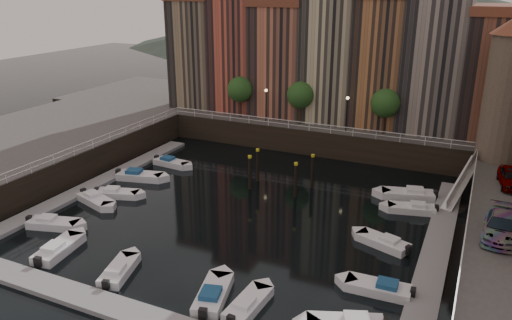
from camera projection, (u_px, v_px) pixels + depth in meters
The scene contains 29 objects.
ground at pixel (249, 208), 44.98m from camera, with size 200.00×200.00×0.00m, color black.
quay_far at pixel (333, 123), 66.68m from camera, with size 80.00×20.00×3.00m, color black.
quay_left at pixel (8, 156), 53.93m from camera, with size 20.00×36.00×3.00m, color black.
dock_left at pixel (101, 181), 50.53m from camera, with size 2.00×28.00×0.35m, color gray.
dock_right at pixel (436, 249), 37.61m from camera, with size 2.00×28.00×0.35m, color gray.
dock_near at pixel (128, 312), 30.40m from camera, with size 30.00×2.00×0.35m, color gray.
mountains at pixel (430, 27), 135.59m from camera, with size 145.00×100.00×18.00m.
far_terrace at pixel (358, 55), 60.07m from camera, with size 48.70×10.30×17.50m.
corner_tower at pixel (512, 86), 45.98m from camera, with size 5.20×5.20×13.80m.
promenade_trees at pixel (306, 96), 58.85m from camera, with size 21.20×3.20×5.20m.
street_lamps at pixel (305, 103), 58.10m from camera, with size 10.36×0.36×4.18m.
railings at pixel (271, 152), 47.89m from camera, with size 36.08×34.04×0.52m.
gangway at pixel (462, 180), 46.06m from camera, with size 2.78×8.32×3.73m.
mooring_pilings at pixel (279, 173), 48.63m from camera, with size 5.95×3.23×3.78m.
boat_left_0 at pixel (53, 223), 41.26m from camera, with size 4.60×2.74×1.03m.
boat_left_1 at pixel (95, 200), 45.76m from camera, with size 4.59×2.83×1.03m.
boat_left_2 at pixel (117, 193), 47.21m from camera, with size 4.37×2.67×0.98m.
boat_left_3 at pixel (139, 176), 51.34m from camera, with size 5.06×2.85×1.13m.
boat_left_4 at pixel (171, 163), 55.28m from camera, with size 4.45×1.94×1.01m.
boat_right_1 at pixel (380, 288), 32.50m from camera, with size 4.48×1.78×1.02m.
boat_right_2 at pixel (384, 242), 38.26m from camera, with size 4.44×2.86×1.00m.
boat_right_3 at pixel (413, 209), 44.00m from camera, with size 4.42×2.47×0.99m.
boat_right_4 at pixel (409, 194), 46.80m from camera, with size 5.18×2.97×1.16m.
boat_near_0 at pixel (58, 249), 37.24m from camera, with size 2.34×4.80×1.08m.
boat_near_1 at pixel (119, 271), 34.50m from camera, with size 2.59×4.39×0.98m.
boat_near_2 at pixel (213, 295), 31.74m from camera, with size 2.78×4.85×1.09m.
boat_near_3 at pixel (248, 305), 30.85m from camera, with size 1.78×4.34×0.99m.
car_a at pixel (511, 178), 41.48m from camera, with size 1.83×4.56×1.55m, color gray.
car_c at pixel (501, 227), 33.16m from camera, with size 2.16×5.32×1.54m, color gray.
Camera 1 is at (17.90, -36.84, 19.09)m, focal length 35.00 mm.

